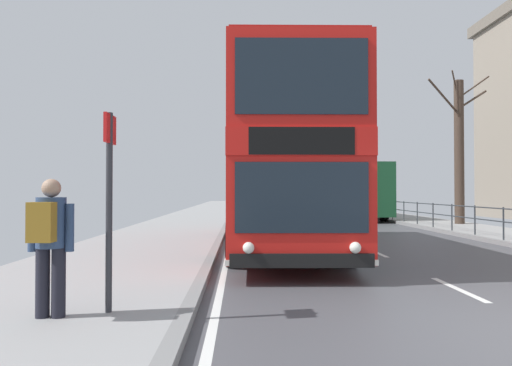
{
  "coord_description": "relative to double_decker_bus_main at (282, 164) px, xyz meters",
  "views": [
    {
      "loc": [
        -3.61,
        -5.22,
        1.62
      ],
      "look_at": [
        -3.24,
        6.58,
        1.84
      ],
      "focal_mm": 33.35,
      "sensor_mm": 36.0,
      "label": 1
    }
  ],
  "objects": [
    {
      "name": "bus_stop_sign_near",
      "position": [
        -2.76,
        -7.23,
        -0.71
      ],
      "size": [
        0.08,
        0.44,
        2.46
      ],
      "color": "#2D2D33",
      "rests_on": "ground"
    },
    {
      "name": "pedestrian_with_backpack",
      "position": [
        -3.38,
        -7.5,
        -1.29
      ],
      "size": [
        0.54,
        0.52,
        1.64
      ],
      "color": "black",
      "rests_on": "ground"
    },
    {
      "name": "ground",
      "position": [
        1.76,
        -7.94,
        -2.34
      ],
      "size": [
        15.8,
        140.0,
        0.2
      ],
      "color": "#4A4A4F"
    },
    {
      "name": "double_decker_bus_main",
      "position": [
        0.0,
        0.0,
        0.0
      ],
      "size": [
        2.93,
        10.39,
        4.55
      ],
      "color": "red",
      "rests_on": "ground"
    },
    {
      "name": "bare_tree_far_00",
      "position": [
        8.98,
        8.49,
        1.25
      ],
      "size": [
        3.54,
        1.79,
        7.02
      ],
      "color": "#423328",
      "rests_on": "ground"
    },
    {
      "name": "background_bus_far_lane",
      "position": [
        5.38,
        15.96,
        -0.66
      ],
      "size": [
        2.78,
        10.93,
        3.15
      ],
      "color": "#19512D",
      "rests_on": "ground"
    },
    {
      "name": "pedestrian_railing_far_kerb",
      "position": [
        6.93,
        9.21,
        -1.56
      ],
      "size": [
        0.05,
        30.37,
        1.01
      ],
      "color": "#2D3338",
      "rests_on": "ground"
    }
  ]
}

